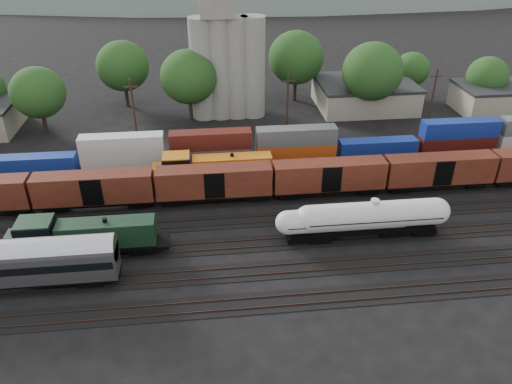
{
  "coord_description": "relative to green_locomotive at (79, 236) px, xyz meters",
  "views": [
    {
      "loc": [
        -1.27,
        -52.33,
        34.9
      ],
      "look_at": [
        4.77,
        2.0,
        3.0
      ],
      "focal_mm": 35.0,
      "sensor_mm": 36.0,
      "label": 1
    }
  ],
  "objects": [
    {
      "name": "tracks",
      "position": [
        15.9,
        5.0,
        -2.64
      ],
      "size": [
        180.0,
        33.2,
        0.2
      ],
      "color": "black",
      "rests_on": "ground"
    },
    {
      "name": "industrial_sheds",
      "position": [
        22.53,
        40.25,
        -0.13
      ],
      "size": [
        119.38,
        17.26,
        5.1
      ],
      "color": "#9E937F",
      "rests_on": "ground"
    },
    {
      "name": "distant_hills",
      "position": [
        39.82,
        265.0,
        -23.25
      ],
      "size": [
        860.0,
        286.0,
        130.0
      ],
      "color": "#59665B",
      "rests_on": "ground"
    },
    {
      "name": "orange_locomotive",
      "position": [
        15.08,
        15.0,
        -0.07
      ],
      "size": [
        18.36,
        3.06,
        4.59
      ],
      "color": "black",
      "rests_on": "ground"
    },
    {
      "name": "tree_band",
      "position": [
        7.95,
        42.35,
        4.98
      ],
      "size": [
        160.74,
        22.55,
        13.84
      ],
      "color": "black",
      "rests_on": "ground"
    },
    {
      "name": "green_locomotive",
      "position": [
        0.0,
        0.0,
        0.0
      ],
      "size": [
        17.86,
        3.15,
        4.73
      ],
      "color": "black",
      "rests_on": "ground"
    },
    {
      "name": "utility_poles",
      "position": [
        15.9,
        27.0,
        3.52
      ],
      "size": [
        122.2,
        0.36,
        12.0
      ],
      "color": "black",
      "rests_on": "ground"
    },
    {
      "name": "tank_car_b",
      "position": [
        33.74,
        -0.0,
        0.2
      ],
      "size": [
        18.66,
        3.34,
        4.89
      ],
      "color": "silver",
      "rests_on": "ground"
    },
    {
      "name": "grain_silo",
      "position": [
        19.19,
        41.0,
        8.57
      ],
      "size": [
        13.4,
        5.0,
        29.0
      ],
      "color": "gray",
      "rests_on": "ground"
    },
    {
      "name": "tank_car_a",
      "position": [
        30.4,
        0.0,
        -0.11
      ],
      "size": [
        16.5,
        2.95,
        4.33
      ],
      "color": "silver",
      "rests_on": "ground"
    },
    {
      "name": "ground",
      "position": [
        15.9,
        5.0,
        -2.69
      ],
      "size": [
        600.0,
        600.0,
        0.0
      ],
      "primitive_type": "plane",
      "color": "black"
    },
    {
      "name": "container_wall",
      "position": [
        11.07,
        20.0,
        -0.08
      ],
      "size": [
        163.31,
        2.6,
        5.8
      ],
      "color": "black",
      "rests_on": "ground"
    },
    {
      "name": "boxcar_string",
      "position": [
        38.58,
        10.0,
        0.43
      ],
      "size": [
        184.4,
        2.9,
        4.2
      ],
      "color": "black",
      "rests_on": "ground"
    }
  ]
}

